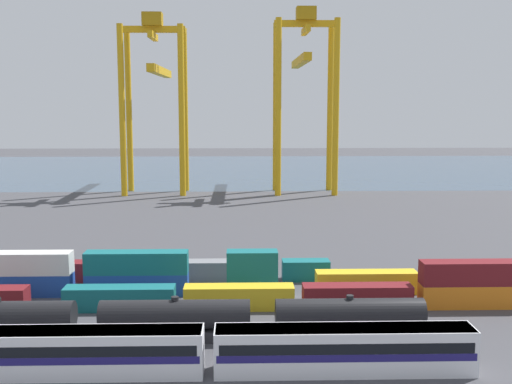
# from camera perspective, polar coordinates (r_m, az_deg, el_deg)

# --- Properties ---
(ground_plane) EXTENTS (420.00, 420.00, 0.00)m
(ground_plane) POSITION_cam_1_polar(r_m,az_deg,el_deg) (112.20, 2.00, -3.49)
(ground_plane) COLOR #424247
(harbour_water) EXTENTS (400.00, 110.00, 0.01)m
(harbour_water) POSITION_cam_1_polar(r_m,az_deg,el_deg) (215.92, 0.32, 2.08)
(harbour_water) COLOR #384C60
(harbour_water) RESTS_ON ground_plane
(passenger_train) EXTENTS (44.56, 3.14, 3.90)m
(passenger_train) POSITION_cam_1_polar(r_m,az_deg,el_deg) (53.71, -4.34, -14.15)
(passenger_train) COLOR silver
(passenger_train) RESTS_ON ground_plane
(freight_tank_row) EXTENTS (47.85, 2.80, 4.26)m
(freight_tank_row) POSITION_cam_1_polar(r_m,az_deg,el_deg) (61.26, -7.40, -11.50)
(freight_tank_row) COLOR #232326
(freight_tank_row) RESTS_ON ground_plane
(shipping_container_1) EXTENTS (12.10, 2.44, 2.60)m
(shipping_container_1) POSITION_cam_1_polar(r_m,az_deg,el_deg) (70.91, -12.36, -9.47)
(shipping_container_1) COLOR #146066
(shipping_container_1) RESTS_ON ground_plane
(shipping_container_2) EXTENTS (12.10, 2.44, 2.60)m
(shipping_container_2) POSITION_cam_1_polar(r_m,az_deg,el_deg) (69.65, -1.56, -9.61)
(shipping_container_2) COLOR gold
(shipping_container_2) RESTS_ON ground_plane
(shipping_container_3) EXTENTS (12.10, 2.44, 2.60)m
(shipping_container_3) POSITION_cam_1_polar(r_m,az_deg,el_deg) (70.84, 9.24, -9.40)
(shipping_container_3) COLOR maroon
(shipping_container_3) RESTS_ON ground_plane
(shipping_container_4) EXTENTS (12.10, 2.44, 2.60)m
(shipping_container_4) POSITION_cam_1_polar(r_m,az_deg,el_deg) (74.36, 19.34, -8.92)
(shipping_container_4) COLOR orange
(shipping_container_4) RESTS_ON ground_plane
(shipping_container_5) EXTENTS (12.10, 2.44, 2.60)m
(shipping_container_5) POSITION_cam_1_polar(r_m,az_deg,el_deg) (73.66, 19.43, -6.98)
(shipping_container_5) COLOR maroon
(shipping_container_5) RESTS_ON shipping_container_4
(shipping_container_10) EXTENTS (12.10, 2.44, 2.60)m
(shipping_container_10) POSITION_cam_1_polar(r_m,az_deg,el_deg) (79.34, -20.71, -7.92)
(shipping_container_10) COLOR #1C4299
(shipping_container_10) RESTS_ON ground_plane
(shipping_container_11) EXTENTS (12.10, 2.44, 2.60)m
(shipping_container_11) POSITION_cam_1_polar(r_m,az_deg,el_deg) (78.69, -20.81, -6.10)
(shipping_container_11) COLOR silver
(shipping_container_11) RESTS_ON shipping_container_10
(shipping_container_12) EXTENTS (12.10, 2.44, 2.60)m
(shipping_container_12) POSITION_cam_1_polar(r_m,az_deg,el_deg) (75.97, -10.83, -8.24)
(shipping_container_12) COLOR #1C4299
(shipping_container_12) RESTS_ON ground_plane
(shipping_container_13) EXTENTS (12.10, 2.44, 2.60)m
(shipping_container_13) POSITION_cam_1_polar(r_m,az_deg,el_deg) (75.29, -10.88, -6.34)
(shipping_container_13) COLOR #146066
(shipping_container_13) RESTS_ON shipping_container_12
(shipping_container_14) EXTENTS (6.04, 2.44, 2.60)m
(shipping_container_14) POSITION_cam_1_polar(r_m,az_deg,el_deg) (74.98, -0.35, -8.31)
(shipping_container_14) COLOR #146066
(shipping_container_14) RESTS_ON ground_plane
(shipping_container_15) EXTENTS (6.04, 2.44, 2.60)m
(shipping_container_15) POSITION_cam_1_polar(r_m,az_deg,el_deg) (74.29, -0.35, -6.39)
(shipping_container_15) COLOR #146066
(shipping_container_15) RESTS_ON shipping_container_14
(shipping_container_16) EXTENTS (12.10, 2.44, 2.60)m
(shipping_container_16) POSITION_cam_1_polar(r_m,az_deg,el_deg) (76.47, 10.06, -8.11)
(shipping_container_16) COLOR gold
(shipping_container_16) RESTS_ON ground_plane
(shipping_container_17) EXTENTS (12.10, 2.44, 2.60)m
(shipping_container_17) POSITION_cam_1_polar(r_m,az_deg,el_deg) (80.29, 19.76, -7.69)
(shipping_container_17) COLOR orange
(shipping_container_17) RESTS_ON ground_plane
(shipping_container_22) EXTENTS (6.04, 2.44, 2.60)m
(shipping_container_22) POSITION_cam_1_polar(r_m,az_deg,el_deg) (82.60, -15.01, -7.05)
(shipping_container_22) COLOR maroon
(shipping_container_22) RESTS_ON ground_plane
(shipping_container_23) EXTENTS (12.10, 2.44, 2.60)m
(shipping_container_23) POSITION_cam_1_polar(r_m,az_deg,el_deg) (80.51, -5.33, -7.20)
(shipping_container_23) COLOR slate
(shipping_container_23) RESTS_ON ground_plane
(shipping_container_24) EXTENTS (6.04, 2.44, 2.60)m
(shipping_container_24) POSITION_cam_1_polar(r_m,az_deg,el_deg) (80.76, 4.58, -7.14)
(shipping_container_24) COLOR #146066
(shipping_container_24) RESTS_ON ground_plane
(gantry_crane_west) EXTENTS (16.00, 37.04, 44.63)m
(gantry_crane_west) POSITION_cam_1_polar(r_m,az_deg,el_deg) (161.85, -9.18, 9.52)
(gantry_crane_west) COLOR gold
(gantry_crane_west) RESTS_ON ground_plane
(gantry_crane_central) EXTENTS (15.71, 36.14, 46.13)m
(gantry_crane_central) POSITION_cam_1_polar(r_m,az_deg,el_deg) (161.05, 4.43, 10.02)
(gantry_crane_central) COLOR gold
(gantry_crane_central) RESTS_ON ground_plane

